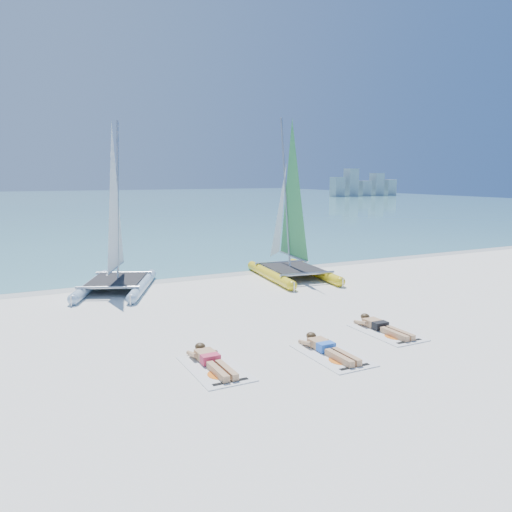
{
  "coord_description": "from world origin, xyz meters",
  "views": [
    {
      "loc": [
        -5.82,
        -11.94,
        3.74
      ],
      "look_at": [
        0.83,
        1.2,
        1.36
      ],
      "focal_mm": 35.0,
      "sensor_mm": 36.0,
      "label": 1
    }
  ],
  "objects_px": {
    "catamaran_blue": "(115,238)",
    "towel_c": "(386,333)",
    "sunbather_b": "(327,347)",
    "sunbather_c": "(381,326)",
    "catamaran_yellow": "(288,225)",
    "towel_a": "(215,368)",
    "sunbather_a": "(211,360)",
    "towel_b": "(332,355)"
  },
  "relations": [
    {
      "from": "sunbather_b",
      "to": "towel_c",
      "type": "height_order",
      "value": "sunbather_b"
    },
    {
      "from": "catamaran_blue",
      "to": "sunbather_a",
      "type": "relative_size",
      "value": 3.33
    },
    {
      "from": "sunbather_b",
      "to": "sunbather_c",
      "type": "xyz_separation_m",
      "value": [
        2.06,
        0.67,
        0.0
      ]
    },
    {
      "from": "towel_c",
      "to": "sunbather_c",
      "type": "bearing_deg",
      "value": 90.0
    },
    {
      "from": "towel_a",
      "to": "sunbather_a",
      "type": "bearing_deg",
      "value": 90.0
    },
    {
      "from": "catamaran_blue",
      "to": "catamaran_yellow",
      "type": "xyz_separation_m",
      "value": [
        6.25,
        -0.48,
        0.2
      ]
    },
    {
      "from": "catamaran_blue",
      "to": "sunbather_c",
      "type": "bearing_deg",
      "value": -32.99
    },
    {
      "from": "sunbather_a",
      "to": "sunbather_b",
      "type": "relative_size",
      "value": 1.0
    },
    {
      "from": "catamaran_blue",
      "to": "towel_a",
      "type": "xyz_separation_m",
      "value": [
        0.28,
        -7.83,
        -1.71
      ]
    },
    {
      "from": "catamaran_yellow",
      "to": "sunbather_b",
      "type": "bearing_deg",
      "value": -107.56
    },
    {
      "from": "sunbather_b",
      "to": "sunbather_c",
      "type": "relative_size",
      "value": 1.0
    },
    {
      "from": "sunbather_a",
      "to": "sunbather_b",
      "type": "height_order",
      "value": "same"
    },
    {
      "from": "towel_b",
      "to": "catamaran_blue",
      "type": "bearing_deg",
      "value": 108.4
    },
    {
      "from": "catamaran_yellow",
      "to": "towel_a",
      "type": "bearing_deg",
      "value": -121.94
    },
    {
      "from": "sunbather_a",
      "to": "towel_c",
      "type": "relative_size",
      "value": 0.93
    },
    {
      "from": "catamaran_yellow",
      "to": "towel_c",
      "type": "relative_size",
      "value": 3.29
    },
    {
      "from": "catamaran_blue",
      "to": "towel_a",
      "type": "bearing_deg",
      "value": -63.95
    },
    {
      "from": "sunbather_b",
      "to": "towel_c",
      "type": "bearing_deg",
      "value": 13.13
    },
    {
      "from": "sunbather_b",
      "to": "sunbather_c",
      "type": "bearing_deg",
      "value": 18.07
    },
    {
      "from": "catamaran_yellow",
      "to": "sunbather_a",
      "type": "relative_size",
      "value": 3.52
    },
    {
      "from": "towel_a",
      "to": "sunbather_c",
      "type": "bearing_deg",
      "value": 5.29
    },
    {
      "from": "catamaran_blue",
      "to": "sunbather_a",
      "type": "xyz_separation_m",
      "value": [
        0.28,
        -7.64,
        -1.6
      ]
    },
    {
      "from": "towel_b",
      "to": "sunbather_a",
      "type": "bearing_deg",
      "value": 165.52
    },
    {
      "from": "catamaran_yellow",
      "to": "sunbather_a",
      "type": "xyz_separation_m",
      "value": [
        -5.97,
        -7.16,
        -1.8
      ]
    },
    {
      "from": "towel_b",
      "to": "sunbather_b",
      "type": "distance_m",
      "value": 0.22
    },
    {
      "from": "catamaran_blue",
      "to": "sunbather_c",
      "type": "xyz_separation_m",
      "value": [
        4.82,
        -7.41,
        -1.6
      ]
    },
    {
      "from": "catamaran_blue",
      "to": "sunbather_b",
      "type": "distance_m",
      "value": 8.69
    },
    {
      "from": "catamaran_blue",
      "to": "sunbather_b",
      "type": "relative_size",
      "value": 3.33
    },
    {
      "from": "catamaran_blue",
      "to": "towel_a",
      "type": "distance_m",
      "value": 8.02
    },
    {
      "from": "towel_a",
      "to": "sunbather_a",
      "type": "height_order",
      "value": "sunbather_a"
    },
    {
      "from": "towel_c",
      "to": "sunbather_c",
      "type": "height_order",
      "value": "sunbather_c"
    },
    {
      "from": "towel_a",
      "to": "catamaran_yellow",
      "type": "bearing_deg",
      "value": 50.94
    },
    {
      "from": "sunbather_a",
      "to": "sunbather_b",
      "type": "distance_m",
      "value": 2.51
    },
    {
      "from": "catamaran_blue",
      "to": "sunbather_c",
      "type": "height_order",
      "value": "catamaran_blue"
    },
    {
      "from": "catamaran_yellow",
      "to": "sunbather_b",
      "type": "relative_size",
      "value": 3.52
    },
    {
      "from": "catamaran_blue",
      "to": "sunbather_c",
      "type": "relative_size",
      "value": 3.33
    },
    {
      "from": "towel_a",
      "to": "sunbather_b",
      "type": "height_order",
      "value": "sunbather_b"
    },
    {
      "from": "sunbather_a",
      "to": "towel_c",
      "type": "xyz_separation_m",
      "value": [
        4.54,
        0.04,
        -0.11
      ]
    },
    {
      "from": "towel_b",
      "to": "towel_a",
      "type": "bearing_deg",
      "value": 169.77
    },
    {
      "from": "towel_a",
      "to": "sunbather_c",
      "type": "height_order",
      "value": "sunbather_c"
    },
    {
      "from": "catamaran_blue",
      "to": "towel_c",
      "type": "relative_size",
      "value": 3.11
    },
    {
      "from": "sunbather_a",
      "to": "sunbather_b",
      "type": "xyz_separation_m",
      "value": [
        2.47,
        -0.45,
        0.0
      ]
    }
  ]
}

